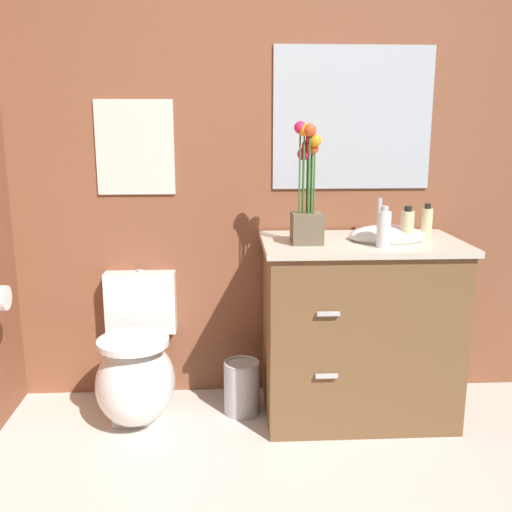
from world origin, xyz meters
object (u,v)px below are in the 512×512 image
Objects in this scene: flower_vase at (307,198)px; wall_poster at (135,148)px; soap_bottle at (427,223)px; trash_bin at (242,387)px; hand_wash_bottle at (384,229)px; wall_mirror at (353,118)px; toilet at (137,370)px; vanity_cabinet at (359,327)px; lotion_bottle at (407,226)px.

flower_vase is 1.18× the size of wall_poster.
soap_bottle is 1.21m from trash_bin.
wall_mirror is at bearing 96.89° from hand_wash_bottle.
hand_wash_bottle is at bearing -83.11° from wall_mirror.
toilet is 1.26× the size of flower_vase.
wall_mirror is at bearing 13.84° from toilet.
trash_bin is at bearing 178.37° from soap_bottle.
trash_bin is (-0.57, 0.03, -0.32)m from vanity_cabinet.
wall_poster is at bearing 153.30° from trash_bin.
soap_bottle is at bearing -11.52° from wall_poster.
hand_wash_bottle is 0.68× the size of trash_bin.
hand_wash_bottle is (1.14, -0.19, 0.73)m from toilet.
toilet is 0.53m from trash_bin.
hand_wash_bottle is 0.40× the size of wall_poster.
toilet is at bearing -90.00° from wall_poster.
toilet is at bearing 170.51° from hand_wash_bottle.
soap_bottle is 0.31m from hand_wash_bottle.
flower_vase reaches higher than lotion_bottle.
flower_vase is 0.37m from hand_wash_bottle.
wall_mirror is at bearing 137.43° from soap_bottle.
vanity_cabinet is 1.41m from wall_poster.
hand_wash_bottle is (-0.14, -0.09, 0.01)m from lotion_bottle.
trash_bin is at bearing 172.13° from lotion_bottle.
soap_bottle is (0.31, 0.01, 0.51)m from vanity_cabinet.
flower_vase is (-0.27, -0.05, 0.64)m from vanity_cabinet.
wall_poster reaches higher than vanity_cabinet.
soap_bottle reaches higher than trash_bin.
toilet is at bearing 175.66° from lotion_bottle.
vanity_cabinet is 6.22× the size of soap_bottle.
wall_poster is at bearing 164.88° from vanity_cabinet.
lotion_bottle is at bearing -146.15° from soap_bottle.
vanity_cabinet is 1.95× the size of flower_vase.
flower_vase reaches higher than toilet.
wall_mirror is at bearing 90.51° from vanity_cabinet.
flower_vase is 2.97× the size of hand_wash_bottle.
lotion_bottle is (1.28, -0.10, 0.72)m from toilet.
hand_wash_bottle reaches higher than toilet.
soap_bottle and lotion_bottle have the same top height.
soap_bottle is (0.58, 0.06, -0.13)m from flower_vase.
toilet is 1.65m from wall_mirror.
vanity_cabinet is 0.54m from hand_wash_bottle.
trash_bin is (0.52, 0.01, -0.11)m from toilet.
vanity_cabinet is at bearing -178.23° from soap_bottle.
flower_vase is 0.91m from wall_poster.
lotion_bottle is 0.63× the size of trash_bin.
vanity_cabinet is 1.04m from wall_mirror.
flower_vase is at bearing 161.44° from hand_wash_bottle.
flower_vase is 1.01m from trash_bin.
lotion_bottle is at bearing -15.94° from wall_poster.
lotion_bottle reaches higher than toilet.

